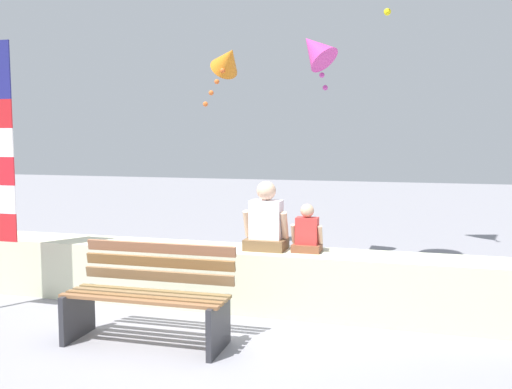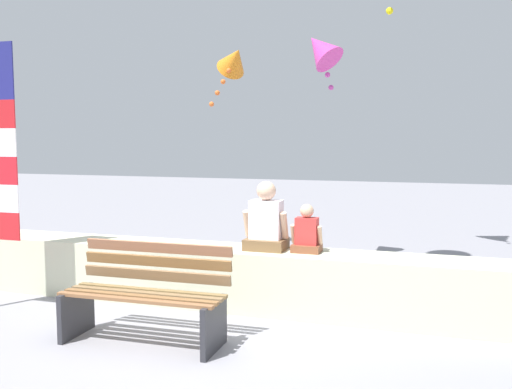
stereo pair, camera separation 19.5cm
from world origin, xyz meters
The scene contains 7 objects.
ground_plane centered at (0.00, 0.00, 0.00)m, with size 40.00×40.00×0.00m, color gray.
seawall_ledge centered at (0.00, 0.84, 0.33)m, with size 6.80×0.63×0.66m, color beige.
park_bench centered at (-0.32, -0.41, 0.41)m, with size 1.53×0.64×0.88m.
person_adult centered at (0.44, 0.86, 0.96)m, with size 0.49×0.36×0.75m.
person_child centered at (0.90, 0.86, 0.86)m, with size 0.34×0.25×0.51m.
kite_magenta centered at (0.51, 3.36, 3.17)m, with size 0.80×0.69×0.92m.
kite_orange centered at (-0.97, 3.73, 3.12)m, with size 0.76×0.77×1.07m.
Camera 1 is at (2.03, -5.00, 1.87)m, focal length 39.68 mm.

